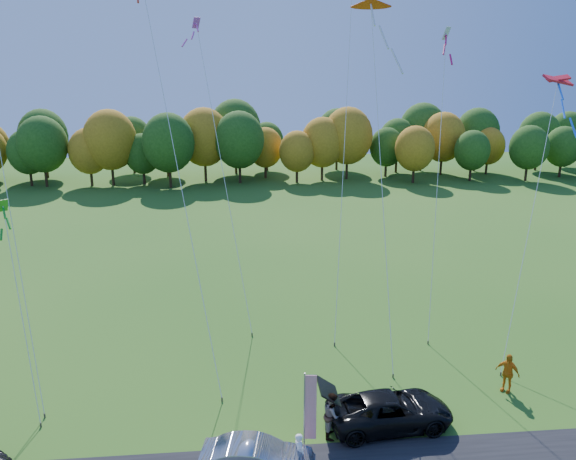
{
  "coord_description": "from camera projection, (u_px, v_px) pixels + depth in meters",
  "views": [
    {
      "loc": [
        -2.44,
        -20.17,
        14.44
      ],
      "look_at": [
        0.0,
        6.0,
        7.0
      ],
      "focal_mm": 35.0,
      "sensor_mm": 36.0,
      "label": 1
    }
  ],
  "objects": [
    {
      "name": "ground",
      "position": [
        301.0,
        429.0,
        23.48
      ],
      "size": [
        160.0,
        160.0,
        0.0
      ],
      "primitive_type": "plane",
      "color": "#245616"
    },
    {
      "name": "tree_line",
      "position": [
        255.0,
        182.0,
        76.17
      ],
      "size": [
        116.0,
        12.0,
        10.0
      ],
      "primitive_type": null,
      "color": "#1E4711",
      "rests_on": "ground"
    },
    {
      "name": "black_suv",
      "position": [
        390.0,
        410.0,
        23.55
      ],
      "size": [
        5.48,
        2.9,
        1.47
      ],
      "primitive_type": "imported",
      "rotation": [
        0.0,
        0.0,
        1.66
      ],
      "color": "black",
      "rests_on": "ground"
    },
    {
      "name": "silver_sedan",
      "position": [
        258.0,
        459.0,
        20.62
      ],
      "size": [
        4.42,
        2.14,
        1.4
      ],
      "primitive_type": "imported",
      "rotation": [
        0.0,
        0.0,
        1.41
      ],
      "color": "#AAA9AE",
      "rests_on": "ground"
    },
    {
      "name": "person_tailgate_a",
      "position": [
        299.0,
        452.0,
        20.84
      ],
      "size": [
        0.58,
        0.68,
        1.6
      ],
      "primitive_type": "imported",
      "rotation": [
        0.0,
        0.0,
        1.96
      ],
      "color": "white",
      "rests_on": "ground"
    },
    {
      "name": "person_tailgate_b",
      "position": [
        332.0,
        415.0,
        22.84
      ],
      "size": [
        0.9,
        1.07,
        1.94
      ],
      "primitive_type": "imported",
      "rotation": [
        0.0,
        0.0,
        1.38
      ],
      "color": "gray",
      "rests_on": "ground"
    },
    {
      "name": "person_east",
      "position": [
        507.0,
        373.0,
        26.07
      ],
      "size": [
        1.1,
        1.12,
        1.9
      ],
      "primitive_type": "imported",
      "rotation": [
        0.0,
        0.0,
        -0.81
      ],
      "color": "orange",
      "rests_on": "ground"
    },
    {
      "name": "feather_flag",
      "position": [
        309.0,
        407.0,
        21.21
      ],
      "size": [
        0.48,
        0.11,
        3.65
      ],
      "color": "#999999",
      "rests_on": "ground"
    },
    {
      "name": "kite_delta_blue",
      "position": [
        172.0,
        140.0,
        27.22
      ],
      "size": [
        5.86,
        11.43,
        23.43
      ],
      "color": "#4C3F33",
      "rests_on": "ground"
    },
    {
      "name": "kite_parafoil_orange",
      "position": [
        350.0,
        39.0,
        32.86
      ],
      "size": [
        5.13,
        14.12,
        32.82
      ],
      "color": "#4C3F33",
      "rests_on": "ground"
    },
    {
      "name": "kite_delta_red",
      "position": [
        378.0,
        87.0,
        29.1
      ],
      "size": [
        2.27,
        8.96,
        19.29
      ],
      "color": "#4C3F33",
      "rests_on": "ground"
    },
    {
      "name": "kite_parafoil_rainbow",
      "position": [
        532.0,
        216.0,
        29.26
      ],
      "size": [
        6.92,
        7.58,
        14.65
      ],
      "color": "#4C3F33",
      "rests_on": "ground"
    },
    {
      "name": "kite_diamond_yellow",
      "position": [
        15.0,
        239.0,
        24.79
      ],
      "size": [
        3.23,
        6.05,
        15.08
      ],
      "color": "#4C3F33",
      "rests_on": "ground"
    },
    {
      "name": "kite_diamond_green",
      "position": [
        21.0,
        310.0,
        24.14
      ],
      "size": [
        2.32,
        4.25,
        9.31
      ],
      "color": "#4C3F33",
      "rests_on": "ground"
    },
    {
      "name": "kite_diamond_white",
      "position": [
        437.0,
        184.0,
        30.84
      ],
      "size": [
        2.1,
        5.24,
        17.16
      ],
      "color": "#4C3F33",
      "rests_on": "ground"
    },
    {
      "name": "kite_diamond_pink",
      "position": [
        223.0,
        172.0,
        32.95
      ],
      "size": [
        3.44,
        8.27,
        17.94
      ],
      "color": "#4C3F33",
      "rests_on": "ground"
    }
  ]
}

